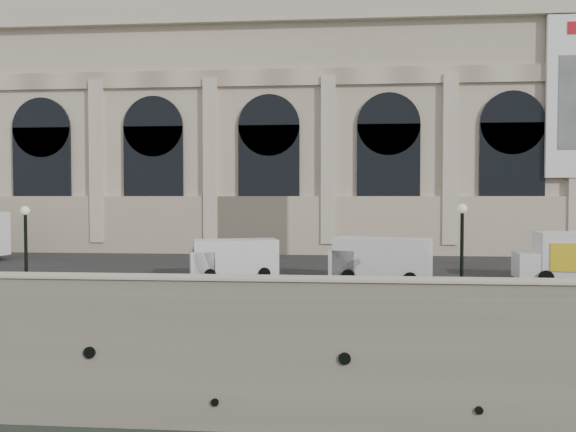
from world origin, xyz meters
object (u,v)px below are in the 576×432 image
Objects in this scene: van_b at (376,259)px; van_c at (230,258)px; lamp_left at (26,250)px; lamp_right at (462,251)px.

van_b reaches higher than van_c.
lamp_left is 21.90m from lamp_right.
van_b is at bearing -4.45° from van_c.
lamp_left is at bearing -178.60° from lamp_right.
van_c is 1.25× the size of lamp_left.
van_b is 1.08× the size of van_c.
van_c is at bearing 34.49° from lamp_left.
van_c is at bearing 154.88° from lamp_right.
lamp_right reaches higher than van_b.
van_c is 13.90m from lamp_right.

